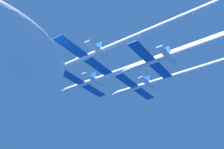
# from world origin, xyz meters

# --- Properties ---
(jet_lead) EXTENTS (15.94, 49.20, 2.64)m
(jet_lead) POSITION_xyz_m (0.67, -13.26, 0.24)
(jet_lead) COLOR silver
(jet_left_wing) EXTENTS (15.94, 56.81, 2.64)m
(jet_left_wing) POSITION_xyz_m (-8.95, -25.61, -0.68)
(jet_left_wing) COLOR silver
(jet_right_wing) EXTENTS (15.94, 57.30, 2.64)m
(jet_right_wing) POSITION_xyz_m (9.91, -26.49, 0.39)
(jet_right_wing) COLOR silver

